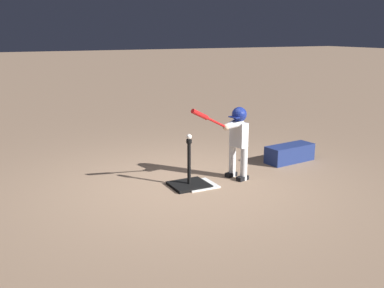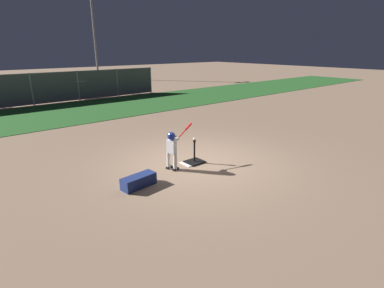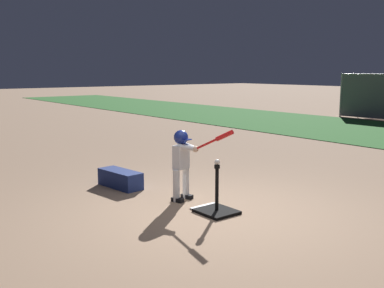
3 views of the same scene
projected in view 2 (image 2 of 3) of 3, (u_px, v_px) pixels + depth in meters
ground_plane at (198, 163)px, 8.54m from camera, size 90.00×90.00×0.00m
grass_outfield_strip at (78, 111)px, 15.37m from camera, size 56.00×5.74×0.02m
backstop_fence at (56, 87)px, 17.51m from camera, size 13.15×0.08×1.80m
home_plate at (190, 163)px, 8.48m from camera, size 0.44×0.44×0.02m
batting_tee at (194, 160)px, 8.52m from camera, size 0.51×0.46×0.67m
batter_child at (172, 146)px, 7.89m from camera, size 0.98×0.42×1.12m
baseball at (194, 139)px, 8.33m from camera, size 0.07×0.07×0.07m
bleachers_left_center at (96, 87)px, 20.26m from camera, size 4.03×2.57×1.19m
equipment_bag at (139, 181)px, 7.03m from camera, size 0.87×0.41×0.28m
field_light_pole at (92, 15)px, 29.18m from camera, size 1.76×0.44×9.62m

